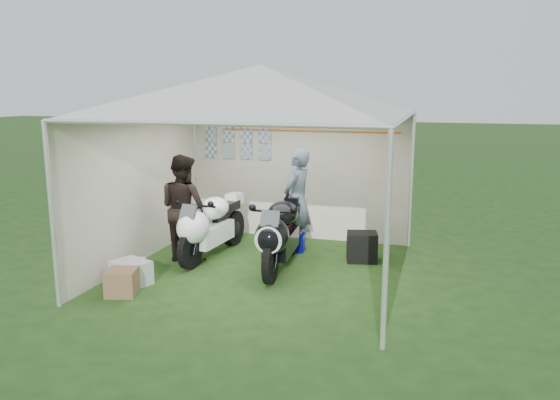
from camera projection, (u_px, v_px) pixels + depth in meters
The scene contains 11 objects.
ground at pixel (262, 271), 8.13m from camera, with size 80.00×80.00×0.00m, color #1F3C15.
canopy_tent at pixel (261, 96), 7.65m from camera, with size 5.66×5.66×3.00m.
motorcycle_white at pixel (209, 224), 8.68m from camera, with size 0.56×2.02×0.99m.
motorcycle_black at pixel (280, 232), 8.10m from camera, with size 0.56×2.12×1.04m.
paddock_stand at pixel (293, 243), 9.11m from camera, with size 0.38×0.24×0.29m, color #0C0DB2.
person_dark_jacket at pixel (184, 208), 8.52m from camera, with size 0.82×0.64×1.68m, color black.
person_blue_jacket at pixel (297, 200), 9.01m from camera, with size 0.63×0.41×1.72m, color slate.
equipment_box at pixel (362, 247), 8.57m from camera, with size 0.46×0.37×0.46m, color black.
crate_0 at pixel (131, 273), 7.57m from camera, with size 0.50×0.39×0.33m, color #AFB3B8.
crate_1 at pixel (122, 282), 7.17m from camera, with size 0.38×0.38×0.34m, color brown.
crate_2 at pixel (134, 267), 7.99m from camera, with size 0.30×0.25×0.22m, color silver.
Camera 1 is at (2.49, -7.36, 2.65)m, focal length 35.00 mm.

